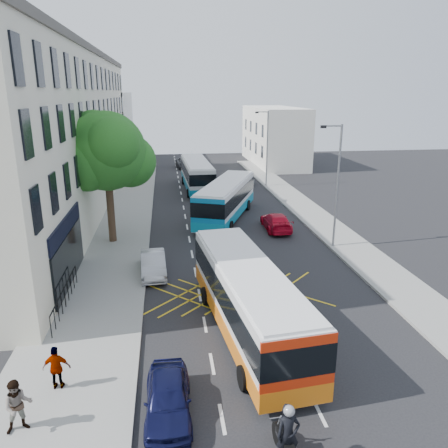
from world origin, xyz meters
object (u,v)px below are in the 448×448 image
object	(u,v)px
pedestrian_near	(18,406)
pedestrian_far	(57,368)
street_tree	(106,152)
parked_car_silver	(153,264)
red_hatchback	(276,222)
bus_far	(197,174)
motorbike	(287,438)
distant_car_grey	(185,163)
distant_car_silver	(243,177)
lamp_far	(266,145)
parked_car_blue	(168,398)
bus_near	(248,298)
lamp_near	(336,180)
bus_mid	(226,199)

from	to	relation	value
pedestrian_near	pedestrian_far	world-z (taller)	pedestrian_near
street_tree	parked_car_silver	world-z (taller)	street_tree
red_hatchback	pedestrian_near	xyz separation A→B (m)	(-12.84, -19.21, 0.37)
bus_far	motorbike	size ratio (longest dim) A/B	4.90
red_hatchback	distant_car_grey	distance (m)	29.80
parked_car_silver	distant_car_silver	distance (m)	26.95
lamp_far	parked_car_blue	distance (m)	36.50
bus_near	distant_car_grey	distance (m)	43.60
motorbike	parked_car_silver	xyz separation A→B (m)	(-3.95, 14.07, -0.30)
bus_near	red_hatchback	xyz separation A→B (m)	(4.89, 14.28, -0.98)
distant_car_grey	distant_car_silver	distance (m)	12.98
street_tree	distant_car_grey	size ratio (longest dim) A/B	1.79
lamp_near	motorbike	distance (m)	19.11
parked_car_blue	pedestrian_far	size ratio (longest dim) A/B	2.29
lamp_near	motorbike	world-z (taller)	lamp_near
parked_car_blue	distant_car_silver	world-z (taller)	distant_car_silver
bus_far	pedestrian_near	distance (m)	35.22
pedestrian_far	distant_car_grey	bearing A→B (deg)	-95.97
parked_car_silver	distant_car_grey	distance (m)	36.86
lamp_far	distant_car_silver	size ratio (longest dim) A/B	1.83
bus_near	distant_car_grey	bearing A→B (deg)	84.50
parked_car_silver	red_hatchback	bearing A→B (deg)	35.93
parked_car_silver	distant_car_silver	size ratio (longest dim) A/B	0.89
motorbike	red_hatchback	world-z (taller)	motorbike
distant_car_grey	pedestrian_near	bearing A→B (deg)	-103.69
lamp_near	bus_mid	world-z (taller)	lamp_near
street_tree	parked_car_silver	xyz separation A→B (m)	(2.91, -5.93, -5.65)
parked_car_silver	street_tree	bearing A→B (deg)	112.95
red_hatchback	pedestrian_far	world-z (taller)	pedestrian_far
bus_mid	pedestrian_near	size ratio (longest dim) A/B	6.41
street_tree	pedestrian_far	size ratio (longest dim) A/B	5.48
bus_mid	distant_car_silver	bearing A→B (deg)	96.52
bus_far	parked_car_blue	distance (m)	34.24
bus_far	distant_car_grey	xyz separation A→B (m)	(-0.56, 14.21, -0.96)
parked_car_silver	parked_car_blue	bearing A→B (deg)	-89.72
bus_far	pedestrian_far	size ratio (longest dim) A/B	6.94
parked_car_silver	pedestrian_near	world-z (taller)	pedestrian_near
red_hatchback	pedestrian_near	bearing A→B (deg)	57.53
bus_near	pedestrian_far	distance (m)	7.89
pedestrian_near	street_tree	bearing A→B (deg)	69.00
street_tree	pedestrian_near	bearing A→B (deg)	-92.76
bus_near	parked_car_silver	world-z (taller)	bus_near
bus_far	distant_car_grey	world-z (taller)	bus_far
red_hatchback	bus_mid	bearing A→B (deg)	-46.30
bus_far	red_hatchback	xyz separation A→B (m)	(4.87, -15.09, -1.00)
bus_mid	bus_far	xyz separation A→B (m)	(-1.54, 11.45, 0.02)
pedestrian_far	bus_far	bearing A→B (deg)	-100.43
distant_car_silver	street_tree	bearing A→B (deg)	51.15
parked_car_blue	pedestrian_near	xyz separation A→B (m)	(-4.47, -0.26, 0.39)
parked_car_blue	distant_car_grey	world-z (taller)	distant_car_grey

